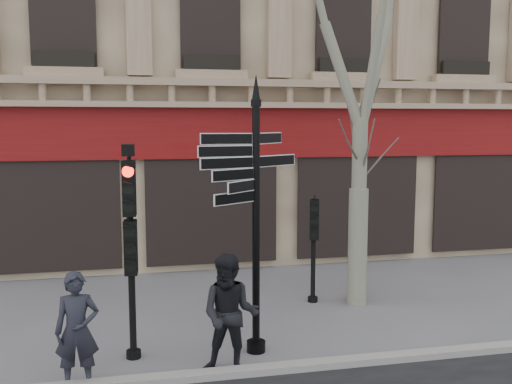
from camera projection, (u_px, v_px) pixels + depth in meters
ground at (250, 340)px, 10.19m from camera, size 80.00×80.00×0.00m
kerb at (268, 369)px, 8.83m from camera, size 80.00×0.25×0.12m
fingerpost at (256, 168)px, 9.29m from camera, size 2.54×2.54×4.64m
traffic_signal_main at (130, 225)px, 9.14m from camera, size 0.41×0.30×3.52m
traffic_signal_secondary at (314, 231)px, 12.17m from camera, size 0.44×0.37×2.24m
pedestrian_a at (77, 331)px, 8.24m from camera, size 0.64×0.42×1.74m
pedestrian_b at (230, 315)px, 8.70m from camera, size 1.10×0.97×1.88m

